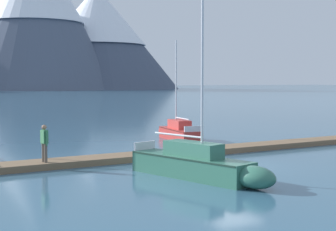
{
  "coord_description": "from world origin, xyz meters",
  "views": [
    {
      "loc": [
        -13.94,
        -19.28,
        3.97
      ],
      "look_at": [
        0.0,
        6.0,
        2.0
      ],
      "focal_mm": 54.95,
      "sensor_mm": 36.0,
      "label": 1
    }
  ],
  "objects": [
    {
      "name": "ground_plane",
      "position": [
        0.0,
        0.0,
        0.0
      ],
      "size": [
        700.0,
        700.0,
        0.0
      ],
      "primitive_type": "plane",
      "color": "#335B75"
    },
    {
      "name": "mountain_east_summit",
      "position": [
        45.37,
        208.07,
        34.97
      ],
      "size": [
        71.55,
        71.55,
        65.37
      ],
      "color": "#4C566B",
      "rests_on": "ground"
    },
    {
      "name": "mountain_rear_spur",
      "position": [
        76.4,
        215.88,
        26.29
      ],
      "size": [
        79.19,
        79.19,
        49.03
      ],
      "color": "#424C60",
      "rests_on": "ground"
    },
    {
      "name": "dock",
      "position": [
        0.0,
        4.0,
        0.14
      ],
      "size": [
        29.8,
        2.67,
        0.3
      ],
      "color": "brown",
      "rests_on": "ground"
    },
    {
      "name": "sailboat_second_berth",
      "position": [
        -2.94,
        -2.0,
        0.59
      ],
      "size": [
        3.04,
        7.02,
        8.34
      ],
      "color": "#336B56",
      "rests_on": "ground"
    },
    {
      "name": "sailboat_mid_dock_port",
      "position": [
        3.25,
        10.54,
        0.53
      ],
      "size": [
        2.03,
        5.68,
        6.65
      ],
      "color": "#B2332D",
      "rests_on": "ground"
    },
    {
      "name": "person_on_dock",
      "position": [
        -7.75,
        3.42,
        1.26
      ],
      "size": [
        0.28,
        0.58,
        1.69
      ],
      "color": "brown",
      "rests_on": "dock"
    }
  ]
}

